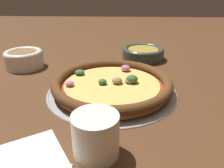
% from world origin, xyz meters
% --- Properties ---
extents(ground_plane, '(3.00, 3.00, 0.00)m').
position_xyz_m(ground_plane, '(0.00, 0.00, 0.00)').
color(ground_plane, '#4C2D19').
extents(pizza_tray, '(0.35, 0.35, 0.01)m').
position_xyz_m(pizza_tray, '(0.00, 0.00, 0.00)').
color(pizza_tray, '#9E9EA3').
rests_on(pizza_tray, ground_plane).
extents(pizza, '(0.32, 0.32, 0.04)m').
position_xyz_m(pizza, '(0.00, -0.00, 0.02)').
color(pizza, '#A86B33').
rests_on(pizza, pizza_tray).
extents(bowl_near, '(0.16, 0.16, 0.05)m').
position_xyz_m(bowl_near, '(0.29, -0.11, 0.02)').
color(bowl_near, '#334238').
rests_on(bowl_near, ground_plane).
extents(bowl_far, '(0.13, 0.13, 0.06)m').
position_xyz_m(bowl_far, '(0.18, 0.31, 0.03)').
color(bowl_far, silver).
rests_on(bowl_far, ground_plane).
extents(drinking_cup, '(0.08, 0.08, 0.08)m').
position_xyz_m(drinking_cup, '(-0.24, 0.02, 0.04)').
color(drinking_cup, silver).
rests_on(drinking_cup, ground_plane).
extents(napkin, '(0.18, 0.16, 0.01)m').
position_xyz_m(napkin, '(-0.27, 0.11, 0.00)').
color(napkin, white).
rests_on(napkin, ground_plane).
extents(fork, '(0.06, 0.20, 0.00)m').
position_xyz_m(fork, '(-0.26, 0.14, 0.00)').
color(fork, '#B7B7BC').
rests_on(fork, ground_plane).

